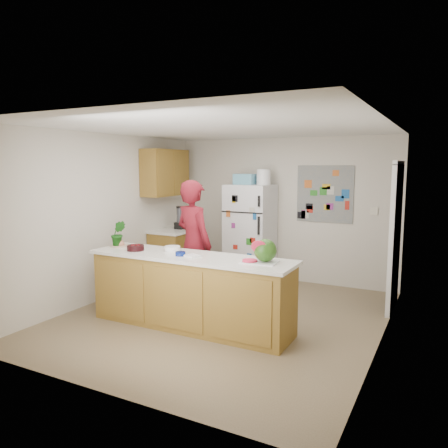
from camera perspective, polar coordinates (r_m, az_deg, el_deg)
The scene contains 26 objects.
floor at distance 6.01m, azimuth -0.11°, elevation -12.13°, with size 4.00×4.50×0.02m, color brown.
wall_back at distance 7.77m, azimuth 7.64°, elevation 1.86°, with size 4.00×0.02×2.50m, color beige.
wall_left at distance 6.87m, azimuth -15.14°, elevation 0.91°, with size 0.02×4.50×2.50m, color beige.
wall_right at distance 5.11m, azimuth 20.30°, elevation -1.53°, with size 0.02×4.50×2.50m, color beige.
ceiling at distance 5.68m, azimuth -0.12°, elevation 12.57°, with size 4.00×4.50×0.02m, color white.
doorway at distance 6.57m, azimuth 21.61°, elevation -1.68°, with size 0.03×0.85×2.04m, color black.
peninsula_base at distance 5.55m, azimuth -4.39°, elevation -8.94°, with size 2.60×0.62×0.88m, color brown.
peninsula_top at distance 5.44m, azimuth -4.44°, elevation -4.29°, with size 2.68×0.70×0.04m, color silver.
side_counter_base at distance 7.85m, azimuth -6.50°, elevation -4.12°, with size 0.60×0.80×0.86m, color brown.
side_counter_top at distance 7.77m, azimuth -6.55°, elevation -0.87°, with size 0.64×0.84×0.04m, color silver.
upper_cabinets at distance 7.72m, azimuth -7.68°, elevation 6.66°, with size 0.35×1.00×0.80m, color brown.
refrigerator at distance 7.64m, azimuth 3.44°, elevation -1.21°, with size 0.75×0.70×1.70m, color silver.
fridge_top_bin at distance 7.59m, azimuth 2.80°, elevation 5.87°, with size 0.35×0.28×0.18m, color #5999B2.
photo_collage at distance 7.50m, azimuth 13.03°, elevation 3.83°, with size 0.95×0.01×0.95m, color slate.
person at distance 6.22m, azimuth -3.96°, elevation -2.66°, with size 0.67×0.44×1.82m, color maroon.
blender_appliance at distance 7.82m, azimuth -5.76°, elevation 0.75°, with size 0.12×0.12×0.38m, color black.
cutting_board at distance 5.03m, azimuth 4.67°, elevation -4.97°, with size 0.40×0.30×0.01m, color white.
watermelon at distance 5.00m, azimuth 5.41°, elevation -3.46°, with size 0.26×0.26×0.26m, color #34611D.
watermelon_slice at distance 5.02m, azimuth 3.38°, elevation -4.78°, with size 0.17×0.17×0.02m, color red.
cherry_bowl at distance 5.83m, azimuth -11.48°, elevation -3.06°, with size 0.22×0.22×0.07m, color black.
white_bowl at distance 5.74m, azimuth -6.75°, elevation -3.19°, with size 0.20×0.20×0.06m, color white.
cobalt_bowl at distance 5.41m, azimuth -5.72°, elevation -3.88°, with size 0.13×0.13×0.05m, color #08175A.
plate at distance 6.18m, azimuth -13.43°, elevation -2.77°, with size 0.26×0.26×0.02m, color tan.
paper_towel at distance 5.35m, azimuth -4.13°, elevation -4.17°, with size 0.17×0.15×0.02m, color silver.
keys at distance 4.92m, azimuth 4.27°, elevation -5.26°, with size 0.09×0.04×0.01m, color gray.
potted_plant at distance 6.14m, azimuth -13.65°, elevation -1.23°, with size 0.20×0.16×0.36m, color #14420D.
Camera 1 is at (2.62, -5.01, 2.02)m, focal length 35.00 mm.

